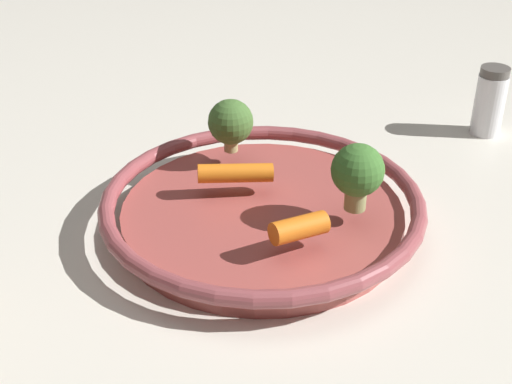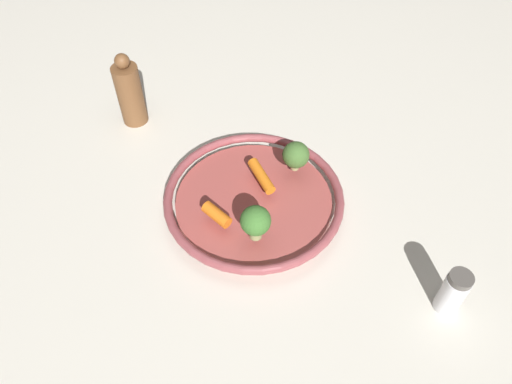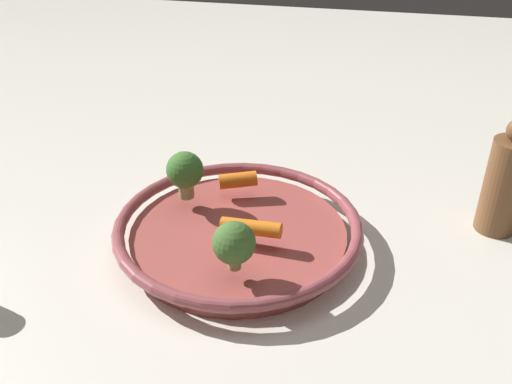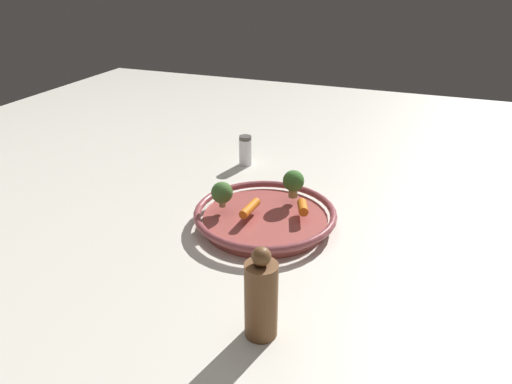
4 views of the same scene
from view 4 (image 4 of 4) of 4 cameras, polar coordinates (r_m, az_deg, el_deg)
name	(u,v)px [view 4 (image 4 of 4)]	position (r m, az deg, el deg)	size (l,w,h in m)	color
ground_plane	(265,225)	(0.97, 1.08, -3.89)	(2.37, 2.37, 0.00)	silver
serving_bowl	(265,217)	(0.96, 1.09, -2.93)	(0.28, 0.28, 0.03)	#A84C47
baby_carrot_left	(303,207)	(0.94, 5.54, -1.80)	(0.02, 0.02, 0.05)	orange
baby_carrot_back	(250,208)	(0.94, -0.72, -1.92)	(0.02, 0.02, 0.07)	orange
broccoli_floret_small	(293,182)	(0.99, 4.44, 1.23)	(0.04, 0.04, 0.06)	tan
broccoli_floret_large	(222,193)	(0.95, -4.04, -0.10)	(0.04, 0.04, 0.05)	tan
salt_shaker	(245,151)	(1.23, -1.26, 4.90)	(0.03, 0.03, 0.08)	white
pepper_mill	(261,297)	(0.68, 0.61, -12.34)	(0.05, 0.05, 0.14)	brown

